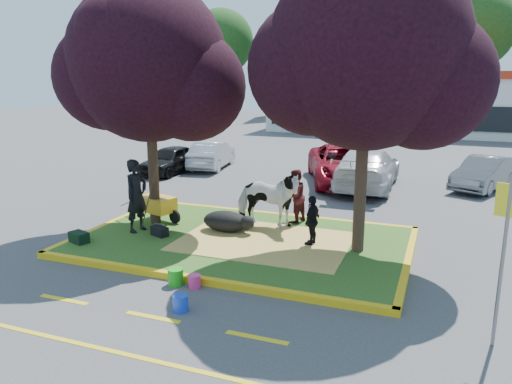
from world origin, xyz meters
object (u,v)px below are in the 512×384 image
(cow, at_px, (267,199))
(handler, at_px, (136,196))
(car_silver, at_px, (212,155))
(car_black, at_px, (170,160))
(calf, at_px, (226,221))
(sign_post, at_px, (505,239))
(bucket_blue, at_px, (181,303))
(bucket_pink, at_px, (195,281))
(wheelbarrow, at_px, (157,204))
(bucket_green, at_px, (176,277))

(cow, xyz_separation_m, handler, (-3.12, -1.54, 0.18))
(cow, xyz_separation_m, car_silver, (-5.59, 8.11, -0.32))
(car_black, height_order, car_silver, car_silver)
(calf, distance_m, car_silver, 10.02)
(sign_post, height_order, car_silver, sign_post)
(bucket_blue, distance_m, car_silver, 14.25)
(car_silver, bearing_deg, bucket_blue, 104.49)
(cow, relative_size, car_silver, 0.50)
(bucket_pink, bearing_deg, car_black, 122.59)
(calf, height_order, car_black, car_black)
(handler, xyz_separation_m, bucket_pink, (2.96, -2.42, -0.98))
(handler, relative_size, wheelbarrow, 1.02)
(wheelbarrow, bearing_deg, sign_post, -7.33)
(wheelbarrow, distance_m, bucket_green, 4.25)
(handler, bearing_deg, car_silver, 23.84)
(wheelbarrow, bearing_deg, handler, -73.96)
(bucket_pink, bearing_deg, sign_post, -2.67)
(bucket_green, height_order, bucket_pink, bucket_green)
(handler, relative_size, car_black, 0.56)
(cow, xyz_separation_m, bucket_pink, (-0.16, -3.95, -0.80))
(bucket_green, xyz_separation_m, car_black, (-6.16, 10.32, 0.42))
(wheelbarrow, bearing_deg, cow, 26.24)
(car_silver, bearing_deg, car_black, 47.26)
(cow, xyz_separation_m, sign_post, (5.36, -4.21, 0.86))
(calf, bearing_deg, handler, -172.46)
(wheelbarrow, height_order, bucket_green, wheelbarrow)
(handler, distance_m, car_black, 8.71)
(bucket_pink, bearing_deg, car_silver, 114.20)
(sign_post, bearing_deg, handler, 179.80)
(bucket_pink, height_order, bucket_blue, bucket_blue)
(sign_post, xyz_separation_m, bucket_green, (-5.96, 0.26, -1.63))
(cow, distance_m, bucket_green, 4.07)
(handler, xyz_separation_m, bucket_green, (2.52, -2.42, -0.95))
(bucket_green, relative_size, bucket_blue, 1.12)
(bucket_pink, height_order, car_silver, car_silver)
(bucket_green, relative_size, car_silver, 0.09)
(bucket_green, bearing_deg, bucket_blue, -55.97)
(cow, relative_size, sign_post, 0.65)
(cow, xyz_separation_m, bucket_blue, (0.08, -4.95, -0.78))
(sign_post, height_order, bucket_blue, sign_post)
(sign_post, bearing_deg, car_black, 156.19)
(bucket_green, height_order, car_black, car_black)
(bucket_blue, bearing_deg, car_silver, 113.43)
(cow, height_order, bucket_pink, cow)
(sign_post, bearing_deg, car_silver, 148.91)
(handler, bearing_deg, bucket_pink, -119.72)
(calf, xyz_separation_m, bucket_pink, (0.74, -3.21, -0.29))
(bucket_pink, xyz_separation_m, car_silver, (-5.42, 12.07, 0.48))
(handler, relative_size, sign_post, 0.68)
(cow, bearing_deg, wheelbarrow, 98.71)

